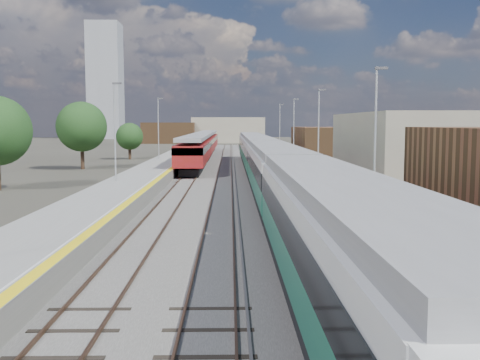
{
  "coord_description": "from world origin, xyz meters",
  "views": [
    {
      "loc": [
        -1.42,
        -8.92,
        5.43
      ],
      "look_at": [
        -0.86,
        22.86,
        2.2
      ],
      "focal_mm": 42.0,
      "sensor_mm": 36.0,
      "label": 1
    }
  ],
  "objects": [
    {
      "name": "tree_d",
      "position": [
        20.46,
        60.51,
        3.61
      ],
      "size": [
        4.23,
        4.23,
        5.74
      ],
      "color": "#382619",
      "rests_on": "ground"
    },
    {
      "name": "tracks",
      "position": [
        -1.65,
        54.18,
        0.11
      ],
      "size": [
        8.96,
        160.0,
        0.17
      ],
      "color": "#4C3323",
      "rests_on": "ground"
    },
    {
      "name": "buildings",
      "position": [
        -18.12,
        138.6,
        10.7
      ],
      "size": [
        72.0,
        185.5,
        40.0
      ],
      "color": "brown",
      "rests_on": "ground"
    },
    {
      "name": "red_train",
      "position": [
        -5.5,
        75.26,
        2.27
      ],
      "size": [
        3.05,
        61.69,
        3.84
      ],
      "color": "black",
      "rests_on": "ground"
    },
    {
      "name": "ballast_bed",
      "position": [
        -2.25,
        52.5,
        0.03
      ],
      "size": [
        10.5,
        155.0,
        0.06
      ],
      "primitive_type": "cube",
      "color": "#565451",
      "rests_on": "ground"
    },
    {
      "name": "platform_left",
      "position": [
        -9.05,
        52.49,
        0.52
      ],
      "size": [
        4.3,
        155.0,
        8.52
      ],
      "color": "slate",
      "rests_on": "ground"
    },
    {
      "name": "ground",
      "position": [
        0.0,
        50.0,
        0.0
      ],
      "size": [
        320.0,
        320.0,
        0.0
      ],
      "primitive_type": "plane",
      "color": "#47443A",
      "rests_on": "ground"
    },
    {
      "name": "tree_c",
      "position": [
        -16.54,
        75.71,
        3.44
      ],
      "size": [
        4.04,
        4.04,
        5.47
      ],
      "color": "#382619",
      "rests_on": "ground"
    },
    {
      "name": "green_train",
      "position": [
        1.5,
        37.01,
        2.35
      ],
      "size": [
        3.03,
        84.24,
        3.33
      ],
      "color": "black",
      "rests_on": "ground"
    },
    {
      "name": "platform_right",
      "position": [
        5.28,
        52.49,
        0.54
      ],
      "size": [
        4.7,
        155.0,
        8.52
      ],
      "color": "slate",
      "rests_on": "ground"
    },
    {
      "name": "tree_b",
      "position": [
        -18.86,
        57.4,
        5.0
      ],
      "size": [
        5.86,
        5.86,
        7.95
      ],
      "color": "#382619",
      "rests_on": "ground"
    }
  ]
}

